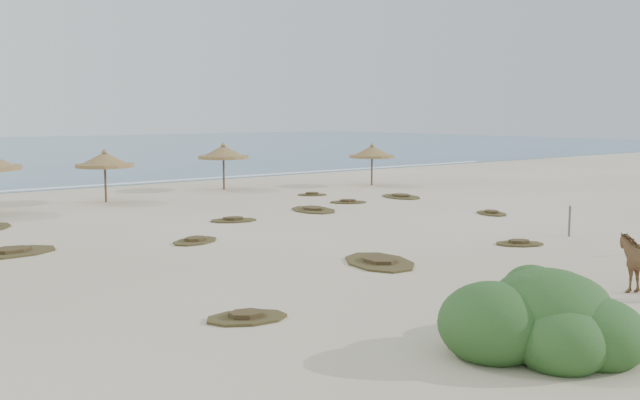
% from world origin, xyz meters
% --- Properties ---
extents(ground, '(160.00, 160.00, 0.00)m').
position_xyz_m(ground, '(0.00, 0.00, 0.00)').
color(ground, beige).
rests_on(ground, ground).
extents(foam_line, '(70.00, 0.60, 0.01)m').
position_xyz_m(foam_line, '(0.00, 26.00, 0.00)').
color(foam_line, white).
rests_on(foam_line, ground).
extents(palapa_3, '(2.89, 2.89, 2.57)m').
position_xyz_m(palapa_3, '(-2.26, 17.90, 1.99)').
color(palapa_3, brown).
rests_on(palapa_3, ground).
extents(palapa_4, '(3.06, 3.06, 2.64)m').
position_xyz_m(palapa_4, '(5.17, 19.44, 2.05)').
color(palapa_4, brown).
rests_on(palapa_4, ground).
extents(palapa_5, '(2.88, 2.88, 2.51)m').
position_xyz_m(palapa_5, '(13.22, 16.01, 1.95)').
color(palapa_5, brown).
rests_on(palapa_5, ground).
extents(fence_post_far, '(0.09, 0.09, 1.06)m').
position_xyz_m(fence_post_far, '(6.43, -1.31, 0.53)').
color(fence_post_far, '#6F6153').
rests_on(fence_post_far, ground).
extents(bush, '(3.82, 3.36, 1.71)m').
position_xyz_m(bush, '(-4.59, -7.75, 0.56)').
color(bush, '#34622A').
rests_on(bush, ground).
extents(scrub_1, '(2.86, 1.93, 0.16)m').
position_xyz_m(scrub_1, '(-9.46, 7.51, 0.05)').
color(scrub_1, '#4D4322').
rests_on(scrub_1, ground).
extents(scrub_2, '(2.13, 1.82, 0.16)m').
position_xyz_m(scrub_2, '(-4.15, 5.74, 0.05)').
color(scrub_2, '#4D4322').
rests_on(scrub_2, ground).
extents(scrub_3, '(2.22, 2.93, 0.16)m').
position_xyz_m(scrub_3, '(3.64, 9.37, 0.05)').
color(scrub_3, '#4D4322').
rests_on(scrub_3, ground).
extents(scrub_4, '(1.68, 1.98, 0.16)m').
position_xyz_m(scrub_4, '(8.80, 3.81, 0.05)').
color(scrub_4, '#4D4322').
rests_on(scrub_4, ground).
extents(scrub_5, '(2.16, 2.83, 0.16)m').
position_xyz_m(scrub_5, '(10.19, 10.54, 0.05)').
color(scrub_5, '#4D4322').
rests_on(scrub_5, ground).
extents(scrub_7, '(2.09, 1.93, 0.16)m').
position_xyz_m(scrub_7, '(6.63, 10.53, 0.05)').
color(scrub_7, '#4D4322').
rests_on(scrub_7, ground).
extents(scrub_9, '(2.72, 3.27, 0.16)m').
position_xyz_m(scrub_9, '(-1.74, -0.48, 0.05)').
color(scrub_9, '#4D4322').
rests_on(scrub_9, ground).
extents(scrub_10, '(1.82, 1.70, 0.16)m').
position_xyz_m(scrub_10, '(7.24, 14.08, 0.05)').
color(scrub_10, '#4D4322').
rests_on(scrub_10, ground).
extents(scrub_11, '(1.98, 1.61, 0.16)m').
position_xyz_m(scrub_11, '(-7.67, -2.82, 0.05)').
color(scrub_11, '#4D4322').
rests_on(scrub_11, ground).
extents(scrub_12, '(1.86, 1.73, 0.16)m').
position_xyz_m(scrub_12, '(3.76, -1.20, 0.05)').
color(scrub_12, '#4D4322').
rests_on(scrub_12, ground).
extents(scrub_13, '(2.16, 1.83, 0.16)m').
position_xyz_m(scrub_13, '(-0.73, 8.91, 0.05)').
color(scrub_13, '#4D4322').
rests_on(scrub_13, ground).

